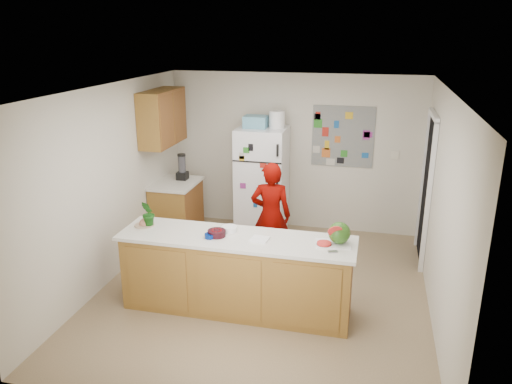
% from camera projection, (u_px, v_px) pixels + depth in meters
% --- Properties ---
extents(floor, '(4.00, 4.50, 0.02)m').
position_uv_depth(floor, '(263.00, 291.00, 6.29)').
color(floor, brown).
rests_on(floor, ground).
extents(wall_back, '(4.00, 0.02, 2.50)m').
position_uv_depth(wall_back, '(295.00, 152.00, 7.99)').
color(wall_back, beige).
rests_on(wall_back, ground).
extents(wall_left, '(0.02, 4.50, 2.50)m').
position_uv_depth(wall_left, '(110.00, 185.00, 6.35)').
color(wall_left, beige).
rests_on(wall_left, ground).
extents(wall_right, '(0.02, 4.50, 2.50)m').
position_uv_depth(wall_right, '(443.00, 210.00, 5.45)').
color(wall_right, beige).
rests_on(wall_right, ground).
extents(ceiling, '(4.00, 4.50, 0.02)m').
position_uv_depth(ceiling, '(264.00, 89.00, 5.51)').
color(ceiling, white).
rests_on(ceiling, wall_back).
extents(doorway, '(0.03, 0.85, 2.04)m').
position_uv_depth(doorway, '(427.00, 190.00, 6.87)').
color(doorway, black).
rests_on(doorway, ground).
extents(peninsula_base, '(2.60, 0.62, 0.88)m').
position_uv_depth(peninsula_base, '(237.00, 275.00, 5.74)').
color(peninsula_base, brown).
rests_on(peninsula_base, floor).
extents(peninsula_top, '(2.68, 0.70, 0.04)m').
position_uv_depth(peninsula_top, '(236.00, 238.00, 5.59)').
color(peninsula_top, silver).
rests_on(peninsula_top, peninsula_base).
extents(side_counter_base, '(0.60, 0.80, 0.86)m').
position_uv_depth(side_counter_base, '(177.00, 211.00, 7.78)').
color(side_counter_base, brown).
rests_on(side_counter_base, floor).
extents(side_counter_top, '(0.64, 0.84, 0.04)m').
position_uv_depth(side_counter_top, '(175.00, 183.00, 7.64)').
color(side_counter_top, silver).
rests_on(side_counter_top, side_counter_base).
extents(upper_cabinets, '(0.35, 1.00, 0.80)m').
position_uv_depth(upper_cabinets, '(162.00, 117.00, 7.30)').
color(upper_cabinets, brown).
rests_on(upper_cabinets, wall_left).
extents(refrigerator, '(0.75, 0.70, 1.70)m').
position_uv_depth(refrigerator, '(262.00, 181.00, 7.86)').
color(refrigerator, silver).
rests_on(refrigerator, floor).
extents(fridge_top_bin, '(0.35, 0.28, 0.18)m').
position_uv_depth(fridge_top_bin, '(256.00, 122.00, 7.59)').
color(fridge_top_bin, '#5999B2').
rests_on(fridge_top_bin, refrigerator).
extents(photo_collage, '(0.95, 0.01, 0.95)m').
position_uv_depth(photo_collage, '(343.00, 137.00, 7.71)').
color(photo_collage, slate).
rests_on(photo_collage, wall_back).
extents(person, '(0.59, 0.43, 1.49)m').
position_uv_depth(person, '(271.00, 216.00, 6.70)').
color(person, '#5F0300').
rests_on(person, floor).
extents(blender_appliance, '(0.12, 0.12, 0.38)m').
position_uv_depth(blender_appliance, '(182.00, 168.00, 7.72)').
color(blender_appliance, black).
rests_on(blender_appliance, side_counter_top).
extents(cutting_board, '(0.40, 0.33, 0.01)m').
position_uv_depth(cutting_board, '(333.00, 244.00, 5.39)').
color(cutting_board, white).
rests_on(cutting_board, peninsula_top).
extents(watermelon, '(0.24, 0.24, 0.24)m').
position_uv_depth(watermelon, '(339.00, 233.00, 5.36)').
color(watermelon, '#2B630F').
rests_on(watermelon, cutting_board).
extents(watermelon_slice, '(0.16, 0.16, 0.02)m').
position_uv_depth(watermelon_slice, '(324.00, 243.00, 5.36)').
color(watermelon_slice, red).
rests_on(watermelon_slice, cutting_board).
extents(cherry_bowl, '(0.24, 0.24, 0.07)m').
position_uv_depth(cherry_bowl, '(217.00, 233.00, 5.60)').
color(cherry_bowl, black).
rests_on(cherry_bowl, peninsula_top).
extents(white_bowl, '(0.21, 0.21, 0.06)m').
position_uv_depth(white_bowl, '(229.00, 229.00, 5.73)').
color(white_bowl, silver).
rests_on(white_bowl, peninsula_top).
extents(cobalt_bowl, '(0.15, 0.15, 0.05)m').
position_uv_depth(cobalt_bowl, '(210.00, 236.00, 5.55)').
color(cobalt_bowl, '#001655').
rests_on(cobalt_bowl, peninsula_top).
extents(plate, '(0.30, 0.30, 0.02)m').
position_uv_depth(plate, '(145.00, 225.00, 5.90)').
color(plate, beige).
rests_on(plate, peninsula_top).
extents(paper_towel, '(0.21, 0.19, 0.02)m').
position_uv_depth(paper_towel, '(260.00, 239.00, 5.50)').
color(paper_towel, silver).
rests_on(paper_towel, peninsula_top).
extents(keys, '(0.11, 0.07, 0.01)m').
position_uv_depth(keys, '(333.00, 252.00, 5.20)').
color(keys, gray).
rests_on(keys, peninsula_top).
extents(potted_plant, '(0.22, 0.23, 0.32)m').
position_uv_depth(potted_plant, '(149.00, 214.00, 5.82)').
color(potted_plant, '#0F4310').
rests_on(potted_plant, peninsula_top).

